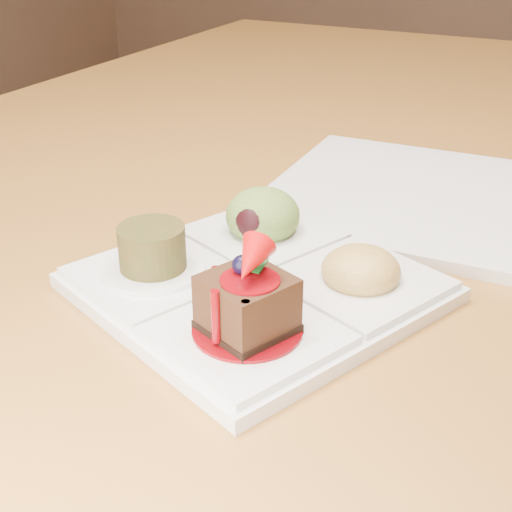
% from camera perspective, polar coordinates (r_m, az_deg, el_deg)
% --- Properties ---
extents(dining_table, '(1.00, 1.80, 0.75)m').
position_cam_1_polar(dining_table, '(0.95, 0.87, 4.93)').
color(dining_table, '#9D5F28').
rests_on(dining_table, ground).
extents(sampler_plate, '(0.32, 0.32, 0.10)m').
position_cam_1_polar(sampler_plate, '(0.58, 0.15, -1.22)').
color(sampler_plate, silver).
rests_on(sampler_plate, dining_table).
extents(second_plate, '(0.30, 0.30, 0.01)m').
position_cam_1_polar(second_plate, '(0.78, 12.48, 4.68)').
color(second_plate, silver).
rests_on(second_plate, dining_table).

